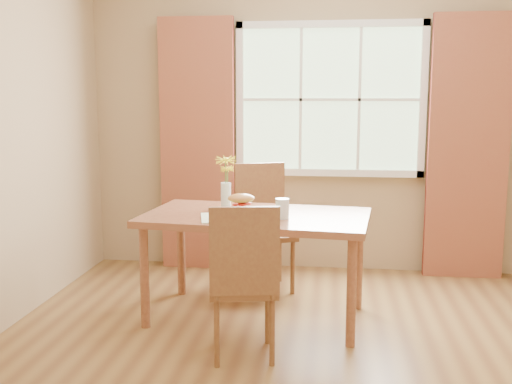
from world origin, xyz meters
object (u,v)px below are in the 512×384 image
object	(u,v)px
chair_near	(244,276)
water_glass	(282,209)
chair_far	(263,220)
flower_vase	(226,177)
dining_table	(256,225)
croissant_sandwich	(241,204)

from	to	relation	value
chair_near	water_glass	size ratio (longest dim) A/B	7.04
chair_far	flower_vase	world-z (taller)	flower_vase
chair_near	water_glass	distance (m)	0.66
dining_table	croissant_sandwich	size ratio (longest dim) A/B	7.64
chair_near	dining_table	bearing A→B (deg)	80.47
chair_near	chair_far	size ratio (longest dim) A/B	0.94
water_glass	flower_vase	xyz separation A→B (m)	(-0.43, 0.34, 0.16)
dining_table	chair_far	size ratio (longest dim) A/B	1.60
chair_near	croissant_sandwich	world-z (taller)	chair_near
chair_far	water_glass	bearing A→B (deg)	-97.38
flower_vase	water_glass	bearing A→B (deg)	-38.18
chair_far	croissant_sandwich	xyz separation A→B (m)	(-0.06, -0.81, 0.28)
flower_vase	croissant_sandwich	bearing A→B (deg)	-63.78
chair_near	croissant_sandwich	xyz separation A→B (m)	(-0.10, 0.59, 0.31)
croissant_sandwich	chair_far	bearing A→B (deg)	72.70
dining_table	flower_vase	size ratio (longest dim) A/B	4.25
chair_near	chair_far	distance (m)	1.40
dining_table	water_glass	size ratio (longest dim) A/B	11.95
chair_far	flower_vase	distance (m)	0.67
chair_near	chair_far	bearing A→B (deg)	81.19
chair_near	chair_far	world-z (taller)	chair_far
dining_table	flower_vase	xyz separation A→B (m)	(-0.25, 0.21, 0.30)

